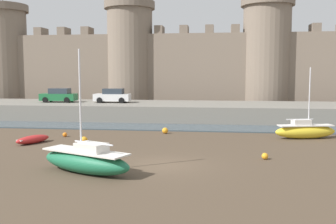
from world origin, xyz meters
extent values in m
plane|color=#4C3D2D|center=(0.00, 0.00, 0.00)|extent=(160.00, 160.00, 0.00)
cube|color=#3D4C56|center=(0.00, 14.93, 0.05)|extent=(80.00, 4.50, 0.10)
cube|color=slate|center=(0.00, 22.18, 0.88)|extent=(67.57, 10.00, 1.76)
cube|color=#7A6B5B|center=(0.00, 32.37, 5.19)|extent=(55.57, 2.80, 10.38)
cylinder|color=#7A6B5B|center=(-27.78, 32.37, 6.93)|extent=(6.20, 6.20, 13.86)
cylinder|color=#706254|center=(-27.78, 32.37, 14.36)|extent=(6.95, 6.95, 1.00)
cylinder|color=#7A6B5B|center=(-9.26, 32.37, 6.93)|extent=(6.20, 6.20, 13.86)
cylinder|color=#706254|center=(-9.26, 32.37, 14.36)|extent=(6.95, 6.95, 1.00)
cylinder|color=#7A6B5B|center=(9.26, 32.37, 6.93)|extent=(6.20, 6.20, 13.86)
cylinder|color=#706254|center=(9.26, 32.37, 14.36)|extent=(6.95, 6.95, 1.00)
cube|color=#746557|center=(-22.15, 32.37, 10.93)|extent=(1.10, 2.52, 1.10)
cube|color=#746557|center=(-18.75, 32.37, 10.93)|extent=(1.10, 2.52, 1.10)
cube|color=#746557|center=(-15.34, 32.37, 10.93)|extent=(1.10, 2.52, 1.10)
cube|color=#746557|center=(-5.11, 32.37, 10.93)|extent=(1.10, 2.52, 1.10)
cube|color=#746557|center=(-1.70, 32.37, 10.93)|extent=(1.10, 2.52, 1.10)
cube|color=#746557|center=(1.70, 32.37, 10.93)|extent=(1.10, 2.52, 1.10)
cube|color=#746557|center=(5.11, 32.37, 10.93)|extent=(1.10, 2.52, 1.10)
cube|color=#746557|center=(15.34, 32.37, 10.93)|extent=(1.10, 2.52, 1.10)
ellipsoid|color=yellow|center=(9.88, 10.30, 0.54)|extent=(5.05, 2.36, 1.09)
cube|color=silver|center=(9.88, 10.30, 1.05)|extent=(4.44, 2.04, 0.08)
cube|color=silver|center=(9.53, 10.22, 1.31)|extent=(1.52, 1.10, 0.44)
cylinder|color=silver|center=(10.12, 10.36, 3.35)|extent=(0.10, 0.10, 4.53)
cylinder|color=silver|center=(9.41, 10.19, 1.54)|extent=(2.16, 0.61, 0.08)
ellipsoid|color=red|center=(-10.48, 5.53, 0.29)|extent=(2.05, 2.98, 0.59)
ellipsoid|color=#F23939|center=(-10.48, 5.53, 0.35)|extent=(1.65, 2.42, 0.32)
cube|color=beige|center=(-10.39, 5.73, 0.39)|extent=(0.80, 0.52, 0.06)
cube|color=beige|center=(-10.95, 4.53, 0.37)|extent=(0.58, 0.47, 0.08)
ellipsoid|color=#1E6B47|center=(-3.72, -2.27, 0.59)|extent=(5.74, 3.67, 1.18)
cube|color=silver|center=(-3.72, -2.27, 1.14)|extent=(5.03, 3.19, 0.08)
cube|color=silver|center=(-3.34, -2.44, 1.40)|extent=(1.84, 1.56, 0.44)
cylinder|color=silver|center=(-3.97, -2.16, 3.79)|extent=(0.10, 0.10, 5.23)
cylinder|color=silver|center=(-3.21, -2.49, 1.63)|extent=(2.33, 1.08, 0.08)
sphere|color=orange|center=(-1.44, 11.39, 0.26)|extent=(0.51, 0.51, 0.51)
sphere|color=orange|center=(5.87, 2.24, 0.20)|extent=(0.39, 0.39, 0.39)
sphere|color=orange|center=(-6.71, 5.94, 0.26)|extent=(0.52, 0.52, 0.52)
sphere|color=orange|center=(-9.28, 8.64, 0.18)|extent=(0.36, 0.36, 0.36)
cube|color=silver|center=(-9.08, 22.26, 2.36)|extent=(4.15, 1.83, 0.80)
cube|color=#2D3842|center=(-8.93, 22.26, 3.06)|extent=(2.30, 1.57, 0.64)
cylinder|color=black|center=(-10.32, 21.37, 2.08)|extent=(0.65, 0.20, 0.64)
cylinder|color=black|center=(-10.37, 23.07, 2.08)|extent=(0.65, 0.20, 0.64)
cylinder|color=black|center=(-7.78, 21.45, 2.08)|extent=(0.65, 0.20, 0.64)
cylinder|color=black|center=(-7.83, 23.15, 2.08)|extent=(0.65, 0.20, 0.64)
cube|color=#1E6638|center=(-15.43, 22.07, 2.36)|extent=(4.15, 1.83, 0.80)
cube|color=#2D3842|center=(-15.28, 22.07, 3.06)|extent=(2.30, 1.57, 0.64)
cylinder|color=black|center=(-16.68, 21.18, 2.08)|extent=(0.65, 0.20, 0.64)
cylinder|color=black|center=(-16.73, 22.88, 2.08)|extent=(0.65, 0.20, 0.64)
cylinder|color=black|center=(-14.14, 21.26, 2.08)|extent=(0.65, 0.20, 0.64)
cylinder|color=black|center=(-14.19, 22.96, 2.08)|extent=(0.65, 0.20, 0.64)
camera|label=1|loc=(3.10, -21.50, 5.20)|focal=42.00mm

